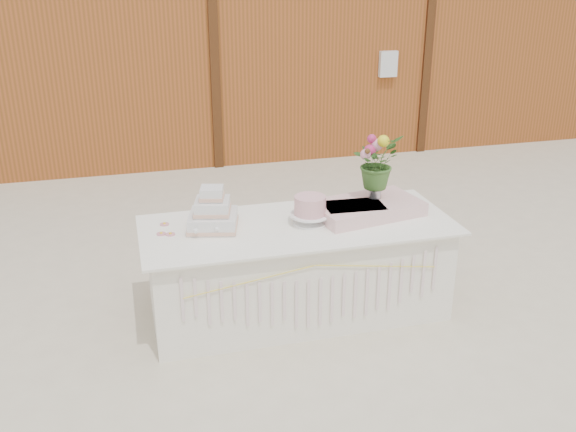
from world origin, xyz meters
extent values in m
plane|color=beige|center=(0.00, 0.00, 0.00)|extent=(80.00, 80.00, 0.00)
cube|color=#94471F|center=(0.00, 6.00, 1.50)|extent=(12.00, 4.00, 3.00)
cube|color=white|center=(0.00, 0.00, 0.38)|extent=(2.28, 0.88, 0.75)
cube|color=white|center=(0.00, 0.00, 0.76)|extent=(2.40, 1.00, 0.02)
cube|color=silver|center=(-0.64, 0.09, 0.83)|extent=(0.42, 0.42, 0.12)
cube|color=#E0A98E|center=(-0.64, 0.09, 0.79)|extent=(0.44, 0.44, 0.03)
cube|color=silver|center=(-0.64, 0.09, 0.94)|extent=(0.30, 0.30, 0.11)
cube|color=#E0A98E|center=(-0.64, 0.09, 0.91)|extent=(0.32, 0.32, 0.03)
cube|color=silver|center=(-0.64, 0.09, 1.05)|extent=(0.20, 0.20, 0.10)
cube|color=#E0A98E|center=(-0.64, 0.09, 1.02)|extent=(0.21, 0.21, 0.03)
cylinder|color=white|center=(0.09, -0.01, 0.78)|extent=(0.26, 0.26, 0.02)
cylinder|color=white|center=(0.09, -0.01, 0.81)|extent=(0.08, 0.08, 0.05)
cylinder|color=white|center=(0.09, -0.01, 0.84)|extent=(0.31, 0.31, 0.01)
cylinder|color=#D29897|center=(0.09, -0.01, 0.92)|extent=(0.24, 0.24, 0.14)
cube|color=beige|center=(0.58, 0.06, 0.82)|extent=(0.92, 0.63, 0.11)
cylinder|color=silver|center=(0.68, 0.13, 0.94)|extent=(0.10, 0.10, 0.13)
imported|color=#3A6428|center=(0.68, 0.13, 1.22)|extent=(0.50, 0.49, 0.42)
camera|label=1|loc=(-1.24, -4.36, 2.68)|focal=40.00mm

